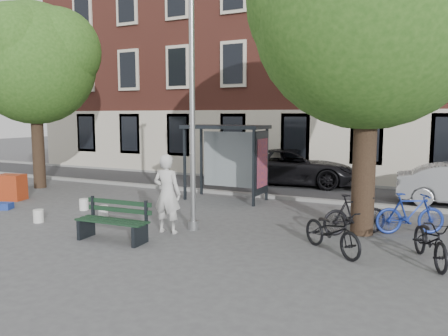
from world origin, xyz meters
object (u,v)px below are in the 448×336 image
bike_c (431,240)px  red_stand (11,187)px  painter (167,194)px  bus_shelter (237,146)px  bench (114,223)px  car_dark (294,167)px  bike_d (355,214)px  lamppost (192,122)px  bike_a (332,231)px  bike_b (410,214)px

bike_c → red_stand: size_ratio=2.02×
painter → red_stand: size_ratio=2.22×
bus_shelter → bench: (-0.59, -5.80, -1.49)m
red_stand → bus_shelter: bearing=25.5°
bus_shelter → car_dark: bus_shelter is taller
bike_d → painter: bearing=75.2°
painter → red_stand: painter is taller
lamppost → red_stand: (-7.77, 0.69, -2.33)m
bike_a → bike_c: size_ratio=1.00×
car_dark → red_stand: (-7.89, -7.71, -0.31)m
bus_shelter → bike_b: bus_shelter is taller
red_stand → bike_c: bearing=-3.8°
bench → car_dark: bearing=79.7°
bike_d → lamppost: bearing=70.6°
bus_shelter → painter: bus_shelter is taller
bench → bike_b: bike_b is taller
bike_c → red_stand: (-13.34, 0.88, -0.03)m
lamppost → bike_c: (5.58, -0.19, -2.31)m
lamppost → bus_shelter: (-0.61, 4.11, -0.87)m
bike_a → car_dark: car_dark is taller
bus_shelter → bike_a: bearing=-46.3°
bike_d → bike_a: bearing=134.9°
painter → car_dark: bearing=-98.2°
bike_a → red_stand: bearing=123.7°
bike_b → bike_a: bearing=121.9°
bike_b → red_stand: 12.91m
bus_shelter → bike_a: 6.35m
bench → bike_d: (5.04, 3.04, 0.08)m
bus_shelter → red_stand: (-7.16, -3.41, -1.47)m
bike_b → painter: bearing=87.7°
bike_d → car_dark: car_dark is taller
bus_shelter → red_stand: 8.07m
bike_d → red_stand: (-11.62, -0.66, -0.06)m
lamppost → painter: size_ratio=3.05×
bench → red_stand: bench is taller
bus_shelter → bench: bearing=-95.8°
bike_b → car_dark: size_ratio=0.32×
bench → bike_b: (6.27, 3.69, 0.09)m
bench → bike_c: 6.93m
bike_a → car_dark: size_ratio=0.33×
car_dark → bike_b: bearing=-148.3°
bike_a → lamppost: bearing=123.3°
bus_shelter → painter: size_ratio=1.42×
painter → bike_b: 6.09m
bench → car_dark: 10.18m
bike_a → bike_c: same height
bench → bike_a: 5.03m
bike_c → bike_d: bearing=118.6°
bike_b → car_dark: car_dark is taller
bike_b → bike_c: size_ratio=0.96×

